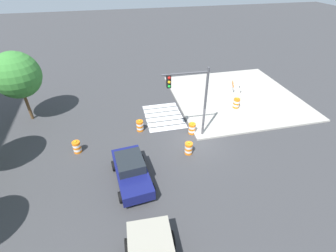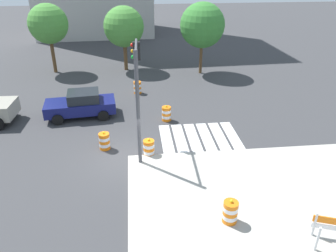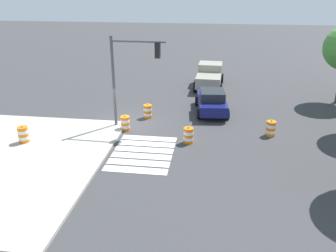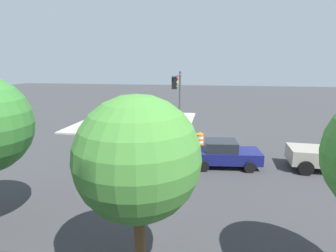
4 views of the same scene
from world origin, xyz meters
name	(u,v)px [view 1 (image 1 of 4)]	position (x,y,z in m)	size (l,w,h in m)	color
ground_plane	(197,141)	(0.00, 0.00, 0.00)	(120.00, 120.00, 0.00)	#38383A
sidewalk_corner	(235,96)	(6.00, -6.00, 0.07)	(12.00, 12.00, 0.15)	#ADA89E
crosswalk_stripes	(164,116)	(4.00, 1.80, 0.01)	(4.35, 3.20, 0.02)	silver
sports_car	(131,171)	(-2.89, 5.30, 0.81)	(4.47, 2.48, 1.63)	navy
traffic_barrel_near_corner	(189,148)	(-1.22, 1.08, 0.45)	(0.56, 0.56, 1.02)	orange
traffic_barrel_crosswalk_end	(77,147)	(0.71, 8.87, 0.45)	(0.56, 0.56, 1.02)	orange
traffic_barrel_median_near	(192,128)	(1.06, 0.12, 0.45)	(0.56, 0.56, 1.02)	orange
traffic_barrel_median_far	(140,126)	(2.36, 4.11, 0.45)	(0.56, 0.56, 1.02)	orange
traffic_barrel_on_sidewalk	(236,103)	(3.81, -5.02, 0.60)	(0.56, 0.56, 1.02)	orange
construction_barricade	(234,86)	(7.06, -6.33, 0.72)	(1.43, 1.15, 1.00)	silver
traffic_light_pole	(191,92)	(0.62, 0.54, 3.91)	(0.47, 3.29, 5.50)	#4C4C51
street_tree_streetside_near	(17,75)	(6.25, 13.10, 4.04)	(3.68, 3.68, 5.89)	brown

